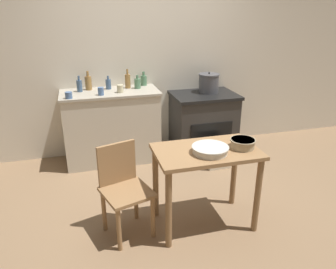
{
  "coord_description": "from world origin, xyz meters",
  "views": [
    {
      "loc": [
        -0.9,
        -2.83,
        1.97
      ],
      "look_at": [
        0.0,
        0.45,
        0.62
      ],
      "focal_mm": 35.0,
      "sensor_mm": 36.0,
      "label": 1
    }
  ],
  "objects_px": {
    "bottle_center_left": "(137,83)",
    "cup_far_right": "(69,95)",
    "bottle_center": "(108,84)",
    "bottle_center_right": "(88,83)",
    "cup_mid_right": "(120,89)",
    "work_table": "(206,165)",
    "flour_sack": "(218,153)",
    "stove": "(203,123)",
    "bottle_far_left": "(144,80)",
    "bottle_mid_left": "(79,86)",
    "bottle_left": "(128,81)",
    "mixing_bowl_large": "(243,143)",
    "cup_right": "(101,91)",
    "chair": "(124,187)",
    "mixing_bowl_small": "(210,149)",
    "stock_pot": "(209,83)"
  },
  "relations": [
    {
      "from": "work_table",
      "to": "mixing_bowl_large",
      "type": "xyz_separation_m",
      "value": [
        0.33,
        -0.05,
        0.19
      ]
    },
    {
      "from": "chair",
      "to": "bottle_mid_left",
      "type": "bearing_deg",
      "value": 83.06
    },
    {
      "from": "bottle_far_left",
      "to": "bottle_center_left",
      "type": "xyz_separation_m",
      "value": [
        -0.11,
        -0.15,
        -0.0
      ]
    },
    {
      "from": "flour_sack",
      "to": "mixing_bowl_small",
      "type": "relative_size",
      "value": 1.17
    },
    {
      "from": "work_table",
      "to": "bottle_center",
      "type": "distance_m",
      "value": 1.93
    },
    {
      "from": "bottle_center_left",
      "to": "flour_sack",
      "type": "bearing_deg",
      "value": -35.2
    },
    {
      "from": "bottle_far_left",
      "to": "cup_right",
      "type": "relative_size",
      "value": 1.94
    },
    {
      "from": "work_table",
      "to": "bottle_mid_left",
      "type": "distance_m",
      "value": 2.05
    },
    {
      "from": "work_table",
      "to": "chair",
      "type": "distance_m",
      "value": 0.77
    },
    {
      "from": "mixing_bowl_large",
      "to": "bottle_left",
      "type": "bearing_deg",
      "value": 112.47
    },
    {
      "from": "cup_mid_right",
      "to": "cup_far_right",
      "type": "distance_m",
      "value": 0.63
    },
    {
      "from": "bottle_center_right",
      "to": "stove",
      "type": "bearing_deg",
      "value": -7.01
    },
    {
      "from": "work_table",
      "to": "flour_sack",
      "type": "relative_size",
      "value": 2.46
    },
    {
      "from": "bottle_center_right",
      "to": "cup_far_right",
      "type": "bearing_deg",
      "value": -124.07
    },
    {
      "from": "stove",
      "to": "bottle_center",
      "type": "xyz_separation_m",
      "value": [
        -1.27,
        0.16,
        0.59
      ]
    },
    {
      "from": "bottle_mid_left",
      "to": "cup_right",
      "type": "bearing_deg",
      "value": -44.79
    },
    {
      "from": "mixing_bowl_large",
      "to": "bottle_left",
      "type": "distance_m",
      "value": 1.96
    },
    {
      "from": "flour_sack",
      "to": "bottle_center",
      "type": "distance_m",
      "value": 1.68
    },
    {
      "from": "bottle_far_left",
      "to": "work_table",
      "type": "bearing_deg",
      "value": -84.21
    },
    {
      "from": "bottle_center",
      "to": "bottle_center_right",
      "type": "relative_size",
      "value": 0.72
    },
    {
      "from": "mixing_bowl_small",
      "to": "bottle_center_left",
      "type": "xyz_separation_m",
      "value": [
        -0.3,
        1.77,
        0.21
      ]
    },
    {
      "from": "mixing_bowl_large",
      "to": "cup_right",
      "type": "height_order",
      "value": "cup_right"
    },
    {
      "from": "stove",
      "to": "bottle_center_right",
      "type": "relative_size",
      "value": 3.65
    },
    {
      "from": "stove",
      "to": "bottle_far_left",
      "type": "relative_size",
      "value": 4.73
    },
    {
      "from": "bottle_mid_left",
      "to": "bottle_center_right",
      "type": "distance_m",
      "value": 0.13
    },
    {
      "from": "bottle_center_left",
      "to": "cup_far_right",
      "type": "distance_m",
      "value": 0.91
    },
    {
      "from": "bottle_center_left",
      "to": "cup_far_right",
      "type": "xyz_separation_m",
      "value": [
        -0.86,
        -0.28,
        -0.03
      ]
    },
    {
      "from": "mixing_bowl_small",
      "to": "bottle_left",
      "type": "distance_m",
      "value": 1.89
    },
    {
      "from": "bottle_mid_left",
      "to": "cup_right",
      "type": "xyz_separation_m",
      "value": [
        0.24,
        -0.24,
        -0.03
      ]
    },
    {
      "from": "stove",
      "to": "cup_mid_right",
      "type": "distance_m",
      "value": 1.28
    },
    {
      "from": "bottle_far_left",
      "to": "bottle_left",
      "type": "height_order",
      "value": "bottle_left"
    },
    {
      "from": "work_table",
      "to": "mixing_bowl_large",
      "type": "relative_size",
      "value": 4.02
    },
    {
      "from": "bottle_far_left",
      "to": "bottle_center_right",
      "type": "height_order",
      "value": "bottle_center_right"
    },
    {
      "from": "mixing_bowl_large",
      "to": "cup_far_right",
      "type": "distance_m",
      "value": 2.1
    },
    {
      "from": "bottle_left",
      "to": "bottle_center_right",
      "type": "xyz_separation_m",
      "value": [
        -0.5,
        0.04,
        -0.0
      ]
    },
    {
      "from": "mixing_bowl_small",
      "to": "bottle_center_right",
      "type": "relative_size",
      "value": 1.34
    },
    {
      "from": "chair",
      "to": "mixing_bowl_small",
      "type": "height_order",
      "value": "same"
    },
    {
      "from": "flour_sack",
      "to": "bottle_center",
      "type": "bearing_deg",
      "value": 151.16
    },
    {
      "from": "stove",
      "to": "cup_far_right",
      "type": "distance_m",
      "value": 1.86
    },
    {
      "from": "mixing_bowl_small",
      "to": "bottle_far_left",
      "type": "height_order",
      "value": "bottle_far_left"
    },
    {
      "from": "bottle_center_right",
      "to": "cup_mid_right",
      "type": "height_order",
      "value": "bottle_center_right"
    },
    {
      "from": "bottle_mid_left",
      "to": "bottle_center_right",
      "type": "bearing_deg",
      "value": 31.08
    },
    {
      "from": "mixing_bowl_large",
      "to": "cup_far_right",
      "type": "height_order",
      "value": "cup_far_right"
    },
    {
      "from": "bottle_left",
      "to": "stock_pot",
      "type": "bearing_deg",
      "value": -4.41
    },
    {
      "from": "cup_mid_right",
      "to": "cup_far_right",
      "type": "height_order",
      "value": "cup_mid_right"
    },
    {
      "from": "flour_sack",
      "to": "bottle_center_right",
      "type": "height_order",
      "value": "bottle_center_right"
    },
    {
      "from": "mixing_bowl_small",
      "to": "bottle_left",
      "type": "bearing_deg",
      "value": 103.05
    },
    {
      "from": "bottle_far_left",
      "to": "cup_mid_right",
      "type": "relative_size",
      "value": 1.92
    },
    {
      "from": "bottle_center",
      "to": "bottle_center_left",
      "type": "bearing_deg",
      "value": -9.73
    },
    {
      "from": "stove",
      "to": "bottle_mid_left",
      "type": "distance_m",
      "value": 1.74
    }
  ]
}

